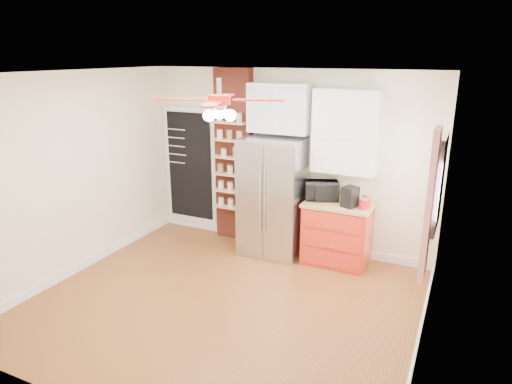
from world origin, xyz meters
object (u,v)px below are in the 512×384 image
at_px(ceiling_fan, 219,100).
at_px(toaster_oven, 322,191).
at_px(fridge, 273,197).
at_px(coffee_maker, 350,197).
at_px(pantry_jar_oats, 224,153).
at_px(canister_left, 364,205).
at_px(red_cabinet, 337,233).

xyz_separation_m(ceiling_fan, toaster_oven, (0.65, 1.74, -1.39)).
height_order(fridge, toaster_oven, fridge).
xyz_separation_m(toaster_oven, coffee_maker, (0.44, -0.15, 0.01)).
relative_size(fridge, pantry_jar_oats, 15.24).
bearing_deg(pantry_jar_oats, ceiling_fan, -61.77).
bearing_deg(fridge, coffee_maker, -2.29).
xyz_separation_m(fridge, ceiling_fan, (0.05, -1.63, 1.55)).
height_order(ceiling_fan, canister_left, ceiling_fan).
bearing_deg(fridge, ceiling_fan, -88.24).
xyz_separation_m(coffee_maker, pantry_jar_oats, (-2.04, 0.17, 0.39)).
bearing_deg(coffee_maker, red_cabinet, 171.89).
xyz_separation_m(red_cabinet, canister_left, (0.37, -0.13, 0.52)).
height_order(canister_left, pantry_jar_oats, pantry_jar_oats).
bearing_deg(fridge, canister_left, -3.50).
xyz_separation_m(fridge, canister_left, (1.34, -0.08, 0.09)).
relative_size(ceiling_fan, pantry_jar_oats, 12.19).
bearing_deg(canister_left, red_cabinet, 160.38).
relative_size(fridge, red_cabinet, 1.86).
bearing_deg(toaster_oven, pantry_jar_oats, 157.40).
distance_m(fridge, coffee_maker, 1.16).
distance_m(coffee_maker, canister_left, 0.21).
xyz_separation_m(fridge, pantry_jar_oats, (-0.89, 0.13, 0.55)).
bearing_deg(toaster_oven, coffee_maker, -40.77).
relative_size(fridge, canister_left, 12.67).
distance_m(fridge, pantry_jar_oats, 1.06).
xyz_separation_m(red_cabinet, pantry_jar_oats, (-1.86, 0.08, 0.98)).
xyz_separation_m(red_cabinet, ceiling_fan, (-0.92, -1.68, 1.97)).
xyz_separation_m(fridge, red_cabinet, (0.97, 0.05, -0.42)).
relative_size(ceiling_fan, canister_left, 10.14).
xyz_separation_m(toaster_oven, canister_left, (0.64, -0.19, -0.06)).
bearing_deg(fridge, toaster_oven, 8.65).
bearing_deg(red_cabinet, pantry_jar_oats, 177.69).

